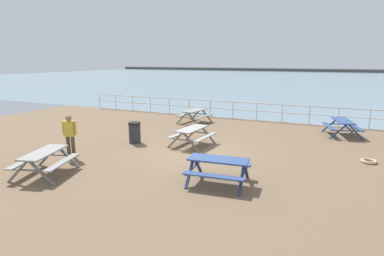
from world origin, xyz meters
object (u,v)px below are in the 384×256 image
Objects in this scene: picnic_table_near_right at (218,165)px; litter_bin at (135,132)px; picnic_table_far_left at (343,124)px; picnic_table_far_right at (44,157)px; visitor at (70,134)px; picnic_table_mid_centre at (192,132)px; picnic_table_near_left at (195,113)px.

litter_bin is (-4.99, 2.90, -0.10)m from picnic_table_near_right.
picnic_table_far_left is 0.98× the size of picnic_table_far_right.
litter_bin reaches higher than picnic_table_far_right.
litter_bin is at bearing 107.85° from picnic_table_far_left.
visitor is 3.03m from litter_bin.
picnic_table_far_left is at bearing 61.20° from picnic_table_near_right.
picnic_table_mid_centre is 1.16× the size of visitor.
picnic_table_mid_centre is 4.96m from visitor.
litter_bin reaches higher than picnic_table_near_right.
visitor is at bearing 177.23° from picnic_table_near_left.
picnic_table_far_right is (-5.39, -1.63, 0.00)m from picnic_table_near_right.
picnic_table_near_right is 1.16× the size of visitor.
picnic_table_near_left is 5.00m from picnic_table_mid_centre.
visitor is at bearing 139.91° from picnic_table_mid_centre.
visitor reaches higher than picnic_table_far_left.
litter_bin reaches higher than picnic_table_mid_centre.
visitor reaches higher than litter_bin.
picnic_table_near_right and picnic_table_mid_centre have the same top height.
visitor is (-3.50, -3.49, 0.36)m from picnic_table_mid_centre.
picnic_table_far_left is at bearing -47.19° from picnic_table_mid_centre.
picnic_table_near_left is at bearing 76.30° from picnic_table_far_left.
picnic_table_near_right is at bearing -89.75° from picnic_table_far_right.
picnic_table_near_left is 2.10× the size of litter_bin.
picnic_table_mid_centre is at bearing 14.68° from litter_bin.
litter_bin reaches higher than picnic_table_near_left.
picnic_table_mid_centre is 0.91× the size of picnic_table_far_left.
picnic_table_near_right is at bearing 62.96° from visitor.
picnic_table_near_left is 8.27m from visitor.
picnic_table_far_left is 13.32m from picnic_table_far_right.
picnic_table_mid_centre is 2.02× the size of litter_bin.
picnic_table_far_left is at bearing -81.25° from picnic_table_near_left.
visitor reaches higher than picnic_table_far_right.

